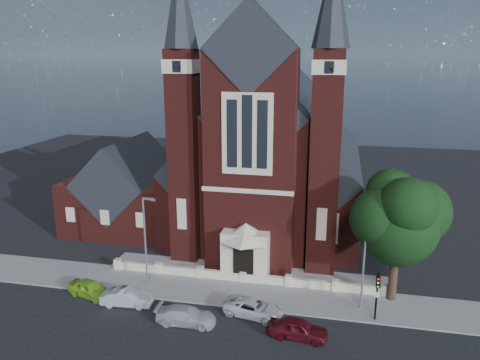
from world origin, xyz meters
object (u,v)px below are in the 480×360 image
Objects in this scene: parish_hall at (129,192)px; street_lamp_left at (146,237)px; church at (272,154)px; car_silver_a at (127,297)px; car_silver_b at (186,316)px; car_dark_red at (298,329)px; traffic_signal at (377,290)px; car_white_suv at (254,308)px; street_tree at (400,222)px; street_lamp_right at (366,256)px; car_lime_van at (90,289)px.

parish_hall reaches higher than street_lamp_left.
car_silver_a is at bearing -110.49° from church.
car_dark_red reaches higher than car_silver_b.
traffic_signal is 0.95× the size of car_dark_red.
street_lamp_left reaches higher than car_silver_a.
parish_hall is 2.88× the size of car_dark_red.
car_silver_a is at bearing -174.81° from traffic_signal.
car_white_suv is (-9.10, -1.13, -1.93)m from traffic_signal.
parish_hall is 31.27m from street_tree.
street_lamp_right is at bearing -28.22° from parish_hall.
car_lime_van is at bearing -118.95° from church.
car_white_suv is (-10.70, -4.41, -6.31)m from street_tree.
street_tree is at bearing -23.26° from parish_hall.
street_lamp_right is (26.09, -14.00, 0.59)m from parish_hall.
car_white_suv is (4.75, 2.16, -0.01)m from car_silver_b.
car_silver_b is 8.38m from car_dark_red.
church is 23.00m from car_white_suv.
parish_hall reaches higher than traffic_signal.
street_lamp_right reaches higher than car_silver_b.
car_dark_red is at bearing -41.33° from parish_hall.
street_tree reaches higher than street_lamp_right.
parish_hall is at bearing 156.74° from street_tree.
street_lamp_right is 1.79× the size of car_silver_b.
street_tree is 25.70m from car_lime_van.
traffic_signal is (11.00, -20.52, -5.60)m from church.
parish_hall is (-16.00, -4.94, -4.17)m from church.
church is 2.86× the size of parish_hall.
street_lamp_right is 19.11m from car_silver_a.
car_dark_red is at bearing -102.30° from car_silver_a.
parish_hall is 28.86m from car_dark_red.
parish_hall is 1.14× the size of street_tree.
car_lime_van is 0.90× the size of car_silver_b.
car_silver_a is at bearing 104.44° from car_white_suv.
parish_hall is at bearing 18.20° from car_silver_a.
car_dark_red reaches higher than car_white_suv.
car_lime_van is 3.69m from car_silver_a.
parish_hall reaches higher than car_silver_a.
street_lamp_left is at bearing -40.23° from car_lime_van.
car_white_suv is at bearing -172.94° from traffic_signal.
traffic_signal is at bearing -29.98° from parish_hall.
car_white_suv is at bearing -92.19° from car_silver_a.
church is at bearing 17.29° from car_dark_red.
car_dark_red is at bearing -81.00° from car_lime_van.
car_dark_red is (-4.56, -4.93, -3.88)m from street_lamp_right.
car_dark_red is at bearing -148.47° from traffic_signal.
car_white_suv is at bearing -157.60° from street_tree.
street_lamp_right is 2.71m from traffic_signal.
parish_hall is 17.46m from car_lime_van.
church is 4.31× the size of street_lamp_left.
church is 23.94m from traffic_signal.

